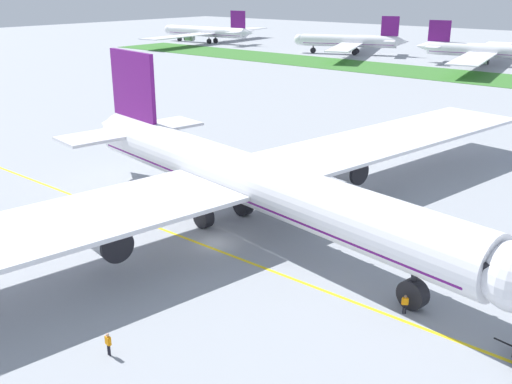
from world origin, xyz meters
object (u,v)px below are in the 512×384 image
Objects in this scene: ground_crew_wingwalker_starboard at (203,203)px; parked_airliner_far_left at (208,32)px; ground_crew_marshaller_front at (405,302)px; parked_airliner_far_centre at (350,41)px; airliner_foreground at (242,178)px; parked_airliner_far_right at (488,51)px; ground_crew_wingwalker_port at (108,342)px.

ground_crew_wingwalker_starboard is 196.95m from parked_airliner_far_left.
ground_crew_wingwalker_starboard is at bearing 169.16° from ground_crew_marshaller_front.
parked_airliner_far_centre is (68.20, 2.47, -0.08)m from parked_airliner_far_left.
airliner_foreground is 62.41× the size of ground_crew_marshaller_front.
airliner_foreground reaches higher than parked_airliner_far_left.
parked_airliner_far_right is (-27.98, 144.42, -1.10)m from airliner_foreground.
ground_crew_wingwalker_starboard is 159.10m from parked_airliner_far_centre.
ground_crew_wingwalker_starboard is at bearing -81.48° from parked_airliner_far_right.
ground_crew_wingwalker_starboard is (-6.48, 0.80, -4.47)m from airliner_foreground.
parked_airliner_far_right reaches higher than ground_crew_marshaller_front.
parked_airliner_far_right is (116.52, 3.17, -0.16)m from parked_airliner_far_left.
ground_crew_marshaller_front is 0.03× the size of parked_airliner_far_centre.
ground_crew_marshaller_front is 156.42m from parked_airliner_far_right.
ground_crew_marshaller_front is at bearing -10.84° from ground_crew_wingwalker_starboard.
ground_crew_wingwalker_port is 0.02× the size of parked_airliner_far_right.
parked_airliner_far_left reaches higher than parked_airliner_far_right.
parked_airliner_far_centre is at bearing 117.96° from airliner_foreground.
parked_airliner_far_left is (-138.02, 140.45, 3.52)m from ground_crew_wingwalker_starboard.
airliner_foreground is 56.60× the size of ground_crew_wingwalker_starboard.
ground_crew_wingwalker_starboard is (-26.77, 5.13, 0.10)m from ground_crew_marshaller_front.
ground_crew_wingwalker_port is 170.37m from parked_airliner_far_right.
parked_airliner_far_centre is at bearing -179.16° from parked_airliner_far_right.
parked_airliner_far_centre is at bearing 2.07° from parked_airliner_far_left.
ground_crew_wingwalker_starboard is (-14.04, 22.96, 0.02)m from ground_crew_wingwalker_port.
parked_airliner_far_left is (-164.79, 145.58, 3.62)m from ground_crew_marshaller_front.
parked_airliner_far_centre is at bearing 123.12° from ground_crew_marshaller_front.
ground_crew_wingwalker_starboard is at bearing 172.95° from airliner_foreground.
ground_crew_marshaller_front is at bearing -56.88° from parked_airliner_far_centre.
airliner_foreground is 57.71× the size of ground_crew_wingwalker_port.
airliner_foreground is at bearing 108.85° from ground_crew_wingwalker_port.
parked_airliner_far_left is at bearing 138.54° from ground_crew_marshaller_front.
airliner_foreground reaches higher than ground_crew_wingwalker_port.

